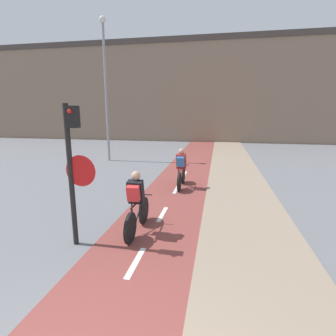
{
  "coord_description": "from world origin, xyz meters",
  "views": [
    {
      "loc": [
        1.5,
        -1.41,
        2.92
      ],
      "look_at": [
        0.0,
        6.34,
        1.2
      ],
      "focal_mm": 28.0,
      "sensor_mm": 36.0,
      "label": 1
    }
  ],
  "objects_px": {
    "traffic_light_pole": "(73,161)",
    "cyclist_far": "(181,170)",
    "street_lamp_far": "(105,78)",
    "cyclist_near": "(137,205)"
  },
  "relations": [
    {
      "from": "traffic_light_pole",
      "to": "cyclist_far",
      "type": "relative_size",
      "value": 1.72
    },
    {
      "from": "street_lamp_far",
      "to": "cyclist_far",
      "type": "relative_size",
      "value": 4.45
    },
    {
      "from": "traffic_light_pole",
      "to": "street_lamp_far",
      "type": "height_order",
      "value": "street_lamp_far"
    },
    {
      "from": "street_lamp_far",
      "to": "cyclist_near",
      "type": "relative_size",
      "value": 4.42
    },
    {
      "from": "street_lamp_far",
      "to": "cyclist_far",
      "type": "distance_m",
      "value": 8.15
    },
    {
      "from": "street_lamp_far",
      "to": "cyclist_far",
      "type": "xyz_separation_m",
      "value": [
        5.09,
        -4.91,
        -4.05
      ]
    },
    {
      "from": "street_lamp_far",
      "to": "cyclist_near",
      "type": "distance_m",
      "value": 10.85
    },
    {
      "from": "traffic_light_pole",
      "to": "street_lamp_far",
      "type": "relative_size",
      "value": 0.39
    },
    {
      "from": "cyclist_near",
      "to": "street_lamp_far",
      "type": "bearing_deg",
      "value": 117.11
    },
    {
      "from": "traffic_light_pole",
      "to": "cyclist_near",
      "type": "bearing_deg",
      "value": 34.76
    }
  ]
}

